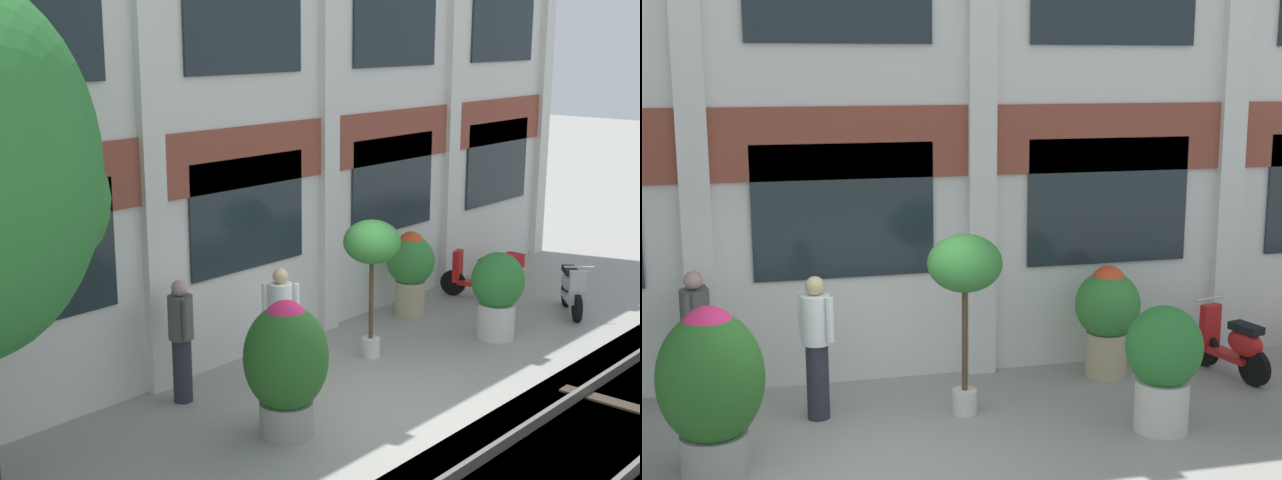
{
  "view_description": "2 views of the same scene",
  "coord_description": "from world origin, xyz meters",
  "views": [
    {
      "loc": [
        -8.99,
        -7.05,
        4.92
      ],
      "look_at": [
        0.25,
        1.24,
        1.99
      ],
      "focal_mm": 50.0,
      "sensor_mm": 36.0,
      "label": 1
    },
    {
      "loc": [
        -1.2,
        -8.59,
        4.03
      ],
      "look_at": [
        1.19,
        1.1,
        2.08
      ],
      "focal_mm": 50.0,
      "sensor_mm": 36.0,
      "label": 2
    }
  ],
  "objects": [
    {
      "name": "rail_tracks",
      "position": [
        0.0,
        -2.83,
        -0.13
      ],
      "size": [
        25.77,
        2.8,
        0.43
      ],
      "color": "#5B5449",
      "rests_on": "ground"
    },
    {
      "name": "ground_plane",
      "position": [
        0.0,
        0.0,
        0.0
      ],
      "size": [
        80.0,
        80.0,
        0.0
      ],
      "primitive_type": "plane",
      "color": "gray"
    },
    {
      "name": "scooter_second_parked",
      "position": [
        4.94,
        1.43,
        0.44
      ],
      "size": [
        0.61,
        1.36,
        0.98
      ],
      "rotation": [
        0.0,
        0.0,
        1.82
      ],
      "color": "black",
      "rests_on": "ground"
    },
    {
      "name": "resident_watching_tracks",
      "position": [
        -1.82,
        1.87,
        0.92
      ],
      "size": [
        0.34,
        0.5,
        1.71
      ],
      "rotation": [
        0.0,
        0.0,
        -0.38
      ],
      "color": "#282833",
      "rests_on": "ground"
    },
    {
      "name": "apartment_facade",
      "position": [
        0.0,
        2.7,
        3.96
      ],
      "size": [
        18.13,
        0.64,
        7.95
      ],
      "color": "silver",
      "rests_on": "ground"
    },
    {
      "name": "potted_plant_stone_basin",
      "position": [
        3.34,
        1.87,
        0.88
      ],
      "size": [
        0.85,
        0.85,
        1.49
      ],
      "color": "tan",
      "rests_on": "ground"
    },
    {
      "name": "potted_plant_ribbed_drum",
      "position": [
        -1.61,
        0.13,
        0.97
      ],
      "size": [
        1.06,
        1.06,
        1.74
      ],
      "color": "gray",
      "rests_on": "ground"
    },
    {
      "name": "scooter_near_curb",
      "position": [
        5.32,
        -0.23,
        0.44
      ],
      "size": [
        1.14,
        0.93,
        0.98
      ],
      "rotation": [
        0.0,
        0.0,
        3.81
      ],
      "color": "black",
      "rests_on": "ground"
    },
    {
      "name": "potted_plant_low_pan",
      "position": [
        1.21,
        1.05,
        1.73
      ],
      "size": [
        0.87,
        0.87,
        2.15
      ],
      "color": "beige",
      "rests_on": "ground"
    },
    {
      "name": "potted_plant_square_trough",
      "position": [
        6.44,
        1.69,
        0.24
      ],
      "size": [
        0.75,
        0.48,
        0.51
      ],
      "color": "tan",
      "rests_on": "ground"
    },
    {
      "name": "potted_plant_glazed_jar",
      "position": [
        3.24,
        0.05,
        0.81
      ],
      "size": [
        0.86,
        0.86,
        1.44
      ],
      "color": "beige",
      "rests_on": "ground"
    },
    {
      "name": "resident_by_doorway",
      "position": [
        -0.48,
        1.33,
        0.91
      ],
      "size": [
        0.38,
        0.42,
        1.7
      ],
      "rotation": [
        0.0,
        0.0,
        -2.42
      ],
      "color": "#282833",
      "rests_on": "ground"
    }
  ]
}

